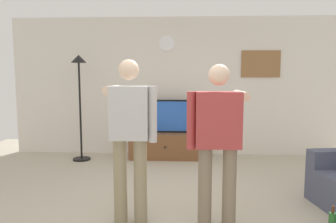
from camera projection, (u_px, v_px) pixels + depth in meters
ground_plane at (167, 219)px, 3.41m from camera, size 8.40×8.40×0.00m
back_wall at (174, 87)px, 6.19m from camera, size 6.40×0.10×2.70m
tv_stand at (166, 145)px, 5.97m from camera, size 1.36×0.56×0.48m
television at (166, 116)px, 5.95m from camera, size 1.03×0.07×0.63m
wall_clock at (167, 43)px, 6.04m from camera, size 0.30×0.03×0.30m
framed_picture at (261, 64)px, 6.01m from camera, size 0.74×0.04×0.51m
floor_lamp at (79, 86)px, 5.68m from camera, size 0.32×0.32×1.94m
person_standing_nearer_lamp at (130, 132)px, 3.25m from camera, size 0.57×0.78×1.72m
person_standing_nearer_couch at (218, 136)px, 3.13m from camera, size 0.63×0.78×1.67m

